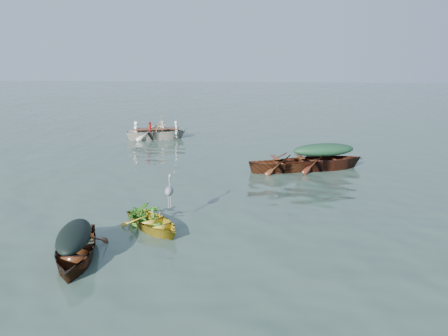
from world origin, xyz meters
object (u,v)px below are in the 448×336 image
object	(u,v)px
open_wooden_boat	(287,171)
dark_covered_boat	(76,260)
yellow_dinghy	(154,229)
heron	(169,196)
rowed_boat	(157,139)
green_tarp_boat	(323,169)

from	to	relation	value
open_wooden_boat	dark_covered_boat	bearing A→B (deg)	135.07
yellow_dinghy	heron	distance (m)	0.98
yellow_dinghy	dark_covered_boat	bearing A→B (deg)	-168.25
rowed_boat	heron	xyz separation A→B (m)	(3.53, -12.54, 0.81)
yellow_dinghy	dark_covered_boat	world-z (taller)	dark_covered_boat
dark_covered_boat	rowed_boat	world-z (taller)	rowed_boat
yellow_dinghy	open_wooden_boat	bearing A→B (deg)	15.19
yellow_dinghy	green_tarp_boat	bearing A→B (deg)	8.35
rowed_boat	green_tarp_boat	bearing A→B (deg)	-140.64
dark_covered_boat	yellow_dinghy	bearing A→B (deg)	41.62
dark_covered_boat	open_wooden_boat	bearing A→B (deg)	44.25
rowed_boat	open_wooden_boat	bearing A→B (deg)	-148.07
green_tarp_boat	open_wooden_boat	size ratio (longest dim) A/B	1.11
open_wooden_boat	rowed_boat	size ratio (longest dim) A/B	0.92
dark_covered_boat	green_tarp_boat	xyz separation A→B (m)	(6.49, 8.88, 0.00)
green_tarp_boat	open_wooden_boat	world-z (taller)	green_tarp_boat
yellow_dinghy	rowed_boat	xyz separation A→B (m)	(-3.17, 12.96, 0.00)
yellow_dinghy	green_tarp_boat	size ratio (longest dim) A/B	0.58
yellow_dinghy	open_wooden_boat	size ratio (longest dim) A/B	0.64
yellow_dinghy	rowed_boat	size ratio (longest dim) A/B	0.59
yellow_dinghy	green_tarp_boat	world-z (taller)	green_tarp_boat
green_tarp_boat	heron	size ratio (longest dim) A/B	5.08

